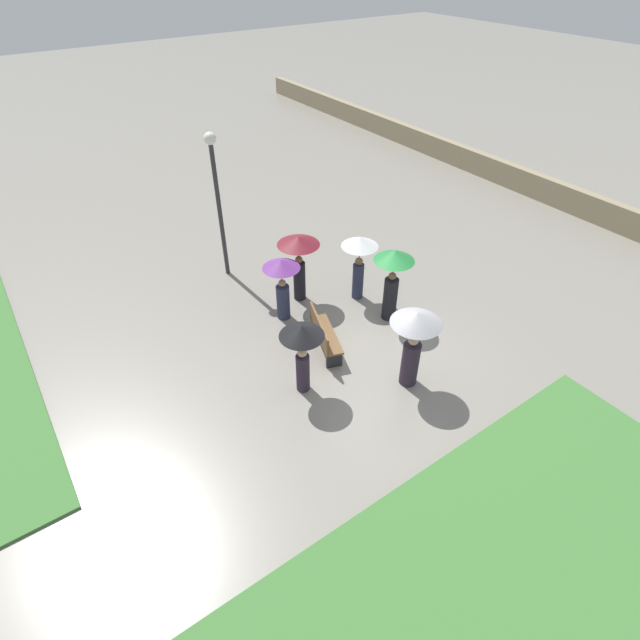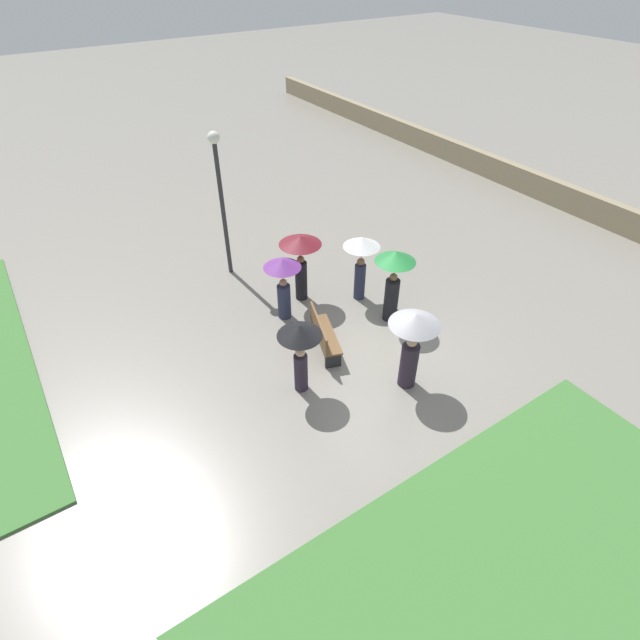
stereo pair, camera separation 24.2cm
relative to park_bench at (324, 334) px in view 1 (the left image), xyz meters
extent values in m
plane|color=gray|center=(-1.26, -0.90, -0.46)|extent=(90.00, 90.00, 0.00)
cube|color=gray|center=(-1.26, -11.57, -0.01)|extent=(45.00, 0.35, 0.89)
cube|color=brown|center=(-0.02, -0.06, -0.03)|extent=(1.58, 0.90, 0.05)
cube|color=brown|center=(0.04, 0.11, 0.22)|extent=(1.46, 0.56, 0.45)
cube|color=#232326|center=(-0.65, 0.16, -0.26)|extent=(0.20, 0.38, 0.40)
cube|color=#232326|center=(0.60, -0.29, -0.26)|extent=(0.20, 0.38, 0.40)
cylinder|color=#2D2D30|center=(4.40, 0.37, 1.43)|extent=(0.12, 0.12, 3.79)
sphere|color=white|center=(4.40, 0.37, 3.49)|extent=(0.32, 0.32, 0.32)
cylinder|color=#282D47|center=(1.62, 0.13, 0.02)|extent=(0.46, 0.46, 0.97)
sphere|color=#997051|center=(1.62, 0.13, 0.61)|extent=(0.19, 0.19, 0.19)
cylinder|color=#4C4C4F|center=(1.62, 0.13, 0.88)|extent=(0.02, 0.02, 0.35)
cone|color=#703389|center=(1.62, 0.13, 1.17)|extent=(0.94, 0.94, 0.23)
cylinder|color=#2D2333|center=(-2.00, -0.91, 0.09)|extent=(0.53, 0.53, 1.11)
sphere|color=tan|center=(-2.00, -0.91, 0.76)|extent=(0.23, 0.23, 0.23)
cylinder|color=#4C4C4F|center=(-2.00, -0.91, 1.05)|extent=(0.02, 0.02, 0.35)
cone|color=gray|center=(-2.00, -0.91, 1.36)|extent=(1.09, 1.09, 0.27)
cylinder|color=black|center=(0.04, -2.11, 0.13)|extent=(0.52, 0.52, 1.18)
sphere|color=brown|center=(0.04, -2.11, 0.82)|extent=(0.20, 0.20, 0.20)
cylinder|color=#4C4C4F|center=(0.04, -2.11, 1.10)|extent=(0.02, 0.02, 0.35)
cone|color=#237A38|center=(0.04, -2.11, 1.41)|extent=(1.00, 1.00, 0.28)
cylinder|color=#2D2333|center=(-0.83, 1.14, 0.02)|extent=(0.38, 0.38, 0.96)
sphere|color=tan|center=(-0.83, 1.14, 0.61)|extent=(0.21, 0.21, 0.21)
cylinder|color=#4C4C4F|center=(-0.83, 1.14, 0.89)|extent=(0.02, 0.02, 0.35)
cone|color=black|center=(-0.83, 1.14, 1.19)|extent=(0.95, 0.95, 0.26)
cylinder|color=black|center=(2.10, -0.69, 0.10)|extent=(0.46, 0.46, 1.13)
sphere|color=brown|center=(2.10, -0.69, 0.77)|extent=(0.20, 0.20, 0.20)
cylinder|color=#4C4C4F|center=(2.10, -0.69, 1.04)|extent=(0.02, 0.02, 0.35)
cone|color=maroon|center=(2.10, -0.69, 1.33)|extent=(1.11, 1.11, 0.22)
cylinder|color=#282D47|center=(1.24, -2.02, 0.06)|extent=(0.42, 0.42, 1.04)
sphere|color=brown|center=(1.24, -2.02, 0.68)|extent=(0.21, 0.21, 0.21)
cylinder|color=#4C4C4F|center=(1.24, -2.02, 0.96)|extent=(0.02, 0.02, 0.35)
cone|color=white|center=(1.24, -2.02, 1.27)|extent=(0.97, 0.97, 0.27)
camera|label=1|loc=(-7.42, 5.28, 7.59)|focal=28.00mm
camera|label=2|loc=(-7.56, 5.08, 7.59)|focal=28.00mm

